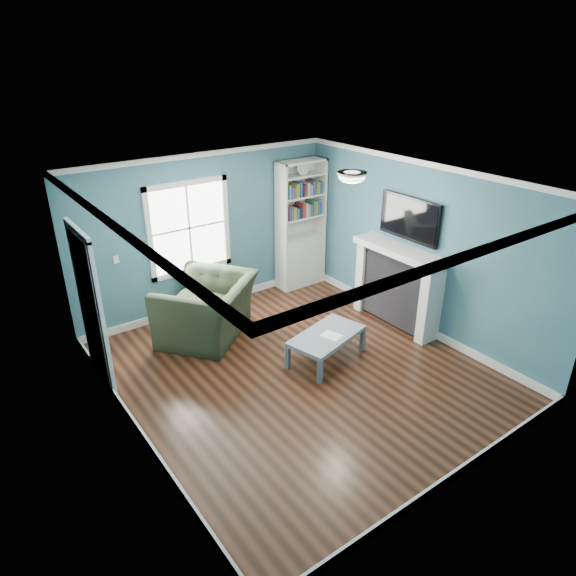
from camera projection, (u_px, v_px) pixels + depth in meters
floor at (298, 371)px, 7.03m from camera, size 5.00×5.00×0.00m
room_walls at (299, 265)px, 6.36m from camera, size 5.00×5.00×5.00m
trim at (299, 290)px, 6.50m from camera, size 4.50×5.00×2.60m
window at (189, 228)px, 8.07m from camera, size 1.40×0.06×1.50m
bookshelf at (300, 237)px, 9.26m from camera, size 0.90×0.35×2.31m
fireplace at (397, 287)px, 8.01m from camera, size 0.44×1.58×1.30m
tv at (409, 218)px, 7.61m from camera, size 0.06×1.10×0.65m
door at (90, 308)px, 6.42m from camera, size 0.12×0.98×2.17m
ceiling_fixture at (352, 176)px, 6.50m from camera, size 0.38×0.38×0.15m
light_switch at (116, 259)px, 7.54m from camera, size 0.08×0.01×0.12m
recliner at (206, 300)px, 7.66m from camera, size 1.66×1.58×1.22m
coffee_table at (327, 337)px, 7.17m from camera, size 1.23×0.87×0.40m
paper_sheet at (331, 335)px, 7.11m from camera, size 0.28×0.32×0.00m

